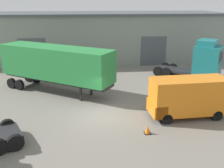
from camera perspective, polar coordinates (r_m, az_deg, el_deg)
name	(u,v)px	position (r m, az deg, el deg)	size (l,w,h in m)	color
ground_plane	(102,115)	(18.88, -2.11, -6.79)	(60.00, 60.00, 0.00)	slate
warehouse_building	(93,37)	(35.39, -4.16, 10.24)	(33.42, 8.41, 6.24)	gray
tractor_unit_teal	(202,61)	(28.11, 19.08, 4.74)	(6.67, 5.90, 4.10)	#197075
container_trailer_green	(55,64)	(23.23, -12.26, 4.34)	(10.16, 7.86, 4.05)	#28843D
delivery_van_orange	(187,97)	(18.78, 15.91, -2.67)	(5.35, 2.25, 2.80)	orange
traffic_cone	(148,130)	(16.50, 7.74, -9.86)	(0.40, 0.40, 0.55)	black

